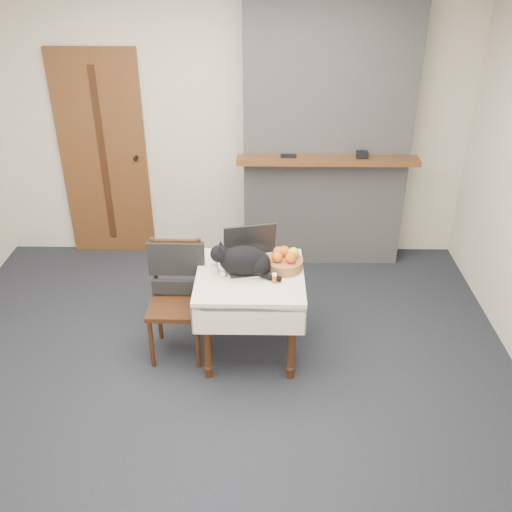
{
  "coord_description": "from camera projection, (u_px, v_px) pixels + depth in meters",
  "views": [
    {
      "loc": [
        0.33,
        -3.22,
        2.83
      ],
      "look_at": [
        0.28,
        0.26,
        0.88
      ],
      "focal_mm": 40.0,
      "sensor_mm": 36.0,
      "label": 1
    }
  ],
  "objects": [
    {
      "name": "ground",
      "position": [
        217.0,
        377.0,
        4.19
      ],
      "size": [
        4.5,
        4.5,
        0.0
      ],
      "primitive_type": "plane",
      "color": "black",
      "rests_on": "ground"
    },
    {
      "name": "door",
      "position": [
        104.0,
        156.0,
        5.44
      ],
      "size": [
        0.82,
        0.1,
        2.0
      ],
      "color": "brown",
      "rests_on": "ground"
    },
    {
      "name": "fruit_basket",
      "position": [
        284.0,
        261.0,
        4.17
      ],
      "size": [
        0.27,
        0.27,
        0.15
      ],
      "color": "#9C613E",
      "rests_on": "side_table"
    },
    {
      "name": "laptop",
      "position": [
        252.0,
        256.0,
        4.2
      ],
      "size": [
        0.46,
        0.42,
        0.29
      ],
      "rotation": [
        0.0,
        0.0,
        0.23
      ],
      "color": "#B7B7BC",
      "rests_on": "side_table"
    },
    {
      "name": "room_shell",
      "position": [
        213.0,
        123.0,
        3.74
      ],
      "size": [
        4.52,
        4.01,
        2.61
      ],
      "color": "beige",
      "rests_on": "ground"
    },
    {
      "name": "pill_bottle",
      "position": [
        274.0,
        278.0,
        4.0
      ],
      "size": [
        0.03,
        0.03,
        0.07
      ],
      "color": "#AD4D15",
      "rests_on": "side_table"
    },
    {
      "name": "desk_clutter",
      "position": [
        281.0,
        272.0,
        4.13
      ],
      "size": [
        0.12,
        0.05,
        0.01
      ],
      "primitive_type": "cube",
      "rotation": [
        0.0,
        0.0,
        0.33
      ],
      "color": "black",
      "rests_on": "side_table"
    },
    {
      "name": "side_table",
      "position": [
        250.0,
        287.0,
        4.18
      ],
      "size": [
        0.78,
        0.78,
        0.7
      ],
      "color": "#321C0D",
      "rests_on": "ground"
    },
    {
      "name": "chair",
      "position": [
        176.0,
        282.0,
        4.25
      ],
      "size": [
        0.42,
        0.4,
        0.91
      ],
      "rotation": [
        0.0,
        0.0,
        -0.01
      ],
      "color": "#321C0D",
      "rests_on": "ground"
    },
    {
      "name": "chimney",
      "position": [
        327.0,
        131.0,
        5.16
      ],
      "size": [
        1.62,
        0.48,
        2.6
      ],
      "color": "gray",
      "rests_on": "ground"
    },
    {
      "name": "cat",
      "position": [
        245.0,
        261.0,
        4.07
      ],
      "size": [
        0.52,
        0.23,
        0.25
      ],
      "rotation": [
        0.0,
        0.0,
        -0.02
      ],
      "color": "black",
      "rests_on": "side_table"
    },
    {
      "name": "cream_jar",
      "position": [
        214.0,
        268.0,
        4.13
      ],
      "size": [
        0.06,
        0.06,
        0.07
      ],
      "primitive_type": "cylinder",
      "color": "silver",
      "rests_on": "side_table"
    }
  ]
}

